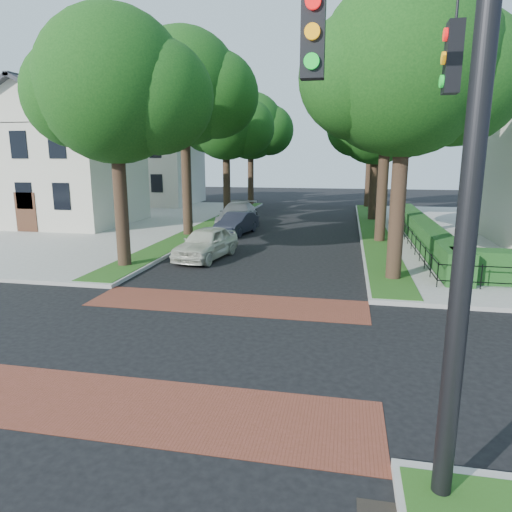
# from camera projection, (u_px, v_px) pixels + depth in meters

# --- Properties ---
(ground) EXTENTS (120.00, 120.00, 0.00)m
(ground) POSITION_uv_depth(u_px,v_px,m) (195.00, 342.00, 11.67)
(ground) COLOR black
(ground) RESTS_ON ground
(sidewalk_nw) EXTENTS (30.00, 30.00, 0.15)m
(sidewalk_nw) POSITION_uv_depth(u_px,v_px,m) (26.00, 220.00, 33.59)
(sidewalk_nw) COLOR gray
(sidewalk_nw) RESTS_ON ground
(crosswalk_far) EXTENTS (9.00, 2.20, 0.01)m
(crosswalk_far) POSITION_uv_depth(u_px,v_px,m) (227.00, 303.00, 14.73)
(crosswalk_far) COLOR brown
(crosswalk_far) RESTS_ON ground
(crosswalk_near) EXTENTS (9.00, 2.20, 0.01)m
(crosswalk_near) POSITION_uv_depth(u_px,v_px,m) (140.00, 408.00, 8.60)
(crosswalk_near) COLOR brown
(crosswalk_near) RESTS_ON ground
(grass_strip_ne) EXTENTS (1.60, 29.80, 0.02)m
(grass_strip_ne) POSITION_uv_depth(u_px,v_px,m) (374.00, 229.00, 28.91)
(grass_strip_ne) COLOR #284915
(grass_strip_ne) RESTS_ON sidewalk_ne
(grass_strip_nw) EXTENTS (1.60, 29.80, 0.02)m
(grass_strip_nw) POSITION_uv_depth(u_px,v_px,m) (210.00, 224.00, 30.97)
(grass_strip_nw) COLOR #284915
(grass_strip_nw) RESTS_ON sidewalk_nw
(tree_right_near) EXTENTS (7.75, 6.67, 10.66)m
(tree_right_near) POSITION_uv_depth(u_px,v_px,m) (409.00, 70.00, 15.91)
(tree_right_near) COLOR black
(tree_right_near) RESTS_ON sidewalk_ne
(tree_right_mid) EXTENTS (8.25, 7.09, 11.22)m
(tree_right_mid) POSITION_uv_depth(u_px,v_px,m) (390.00, 91.00, 23.51)
(tree_right_mid) COLOR black
(tree_right_mid) RESTS_ON sidewalk_ne
(tree_right_far) EXTENTS (7.25, 6.23, 9.74)m
(tree_right_far) POSITION_uv_depth(u_px,v_px,m) (378.00, 124.00, 32.34)
(tree_right_far) COLOR black
(tree_right_far) RESTS_ON sidewalk_ne
(tree_right_back) EXTENTS (7.50, 6.45, 10.20)m
(tree_right_back) POSITION_uv_depth(u_px,v_px,m) (372.00, 127.00, 40.90)
(tree_right_back) COLOR black
(tree_right_back) RESTS_ON sidewalk_ne
(tree_left_near) EXTENTS (7.50, 6.45, 10.20)m
(tree_left_near) POSITION_uv_depth(u_px,v_px,m) (119.00, 89.00, 18.08)
(tree_left_near) COLOR black
(tree_left_near) RESTS_ON sidewalk_nw
(tree_left_mid) EXTENTS (8.00, 6.88, 11.48)m
(tree_left_mid) POSITION_uv_depth(u_px,v_px,m) (187.00, 89.00, 25.53)
(tree_left_mid) COLOR black
(tree_left_mid) RESTS_ON sidewalk_nw
(tree_left_far) EXTENTS (7.00, 6.02, 9.86)m
(tree_left_far) POSITION_uv_depth(u_px,v_px,m) (228.00, 123.00, 34.39)
(tree_left_far) COLOR black
(tree_left_far) RESTS_ON sidewalk_nw
(tree_left_back) EXTENTS (7.75, 6.66, 10.44)m
(tree_left_back) POSITION_uv_depth(u_px,v_px,m) (252.00, 127.00, 42.97)
(tree_left_back) COLOR black
(tree_left_back) RESTS_ON sidewalk_nw
(hedge_main_road) EXTENTS (1.00, 18.00, 1.20)m
(hedge_main_road) POSITION_uv_depth(u_px,v_px,m) (422.00, 231.00, 24.41)
(hedge_main_road) COLOR #174318
(hedge_main_road) RESTS_ON sidewalk_ne
(fence_main_road) EXTENTS (0.06, 18.00, 0.90)m
(fence_main_road) POSITION_uv_depth(u_px,v_px,m) (407.00, 233.00, 24.60)
(fence_main_road) COLOR black
(fence_main_road) RESTS_ON sidewalk_ne
(house_left_near) EXTENTS (10.00, 9.00, 10.14)m
(house_left_near) POSITION_uv_depth(u_px,v_px,m) (60.00, 151.00, 30.80)
(house_left_near) COLOR beige
(house_left_near) RESTS_ON sidewalk_nw
(house_left_far) EXTENTS (10.00, 9.00, 10.14)m
(house_left_far) POSITION_uv_depth(u_px,v_px,m) (148.00, 153.00, 44.22)
(house_left_far) COLOR beige
(house_left_far) RESTS_ON sidewalk_nw
(traffic_signal) EXTENTS (2.17, 2.00, 8.00)m
(traffic_signal) POSITION_uv_depth(u_px,v_px,m) (451.00, 151.00, 5.50)
(traffic_signal) COLOR black
(traffic_signal) RESTS_ON sidewalk_se
(parked_car_front) EXTENTS (2.39, 4.56, 1.48)m
(parked_car_front) POSITION_uv_depth(u_px,v_px,m) (206.00, 243.00, 21.11)
(parked_car_front) COLOR beige
(parked_car_front) RESTS_ON ground
(parked_car_middle) EXTENTS (2.05, 4.23, 1.33)m
(parked_car_middle) POSITION_uv_depth(u_px,v_px,m) (237.00, 223.00, 27.85)
(parked_car_middle) COLOR black
(parked_car_middle) RESTS_ON ground
(parked_car_rear) EXTENTS (2.55, 5.62, 1.60)m
(parked_car_rear) POSITION_uv_depth(u_px,v_px,m) (237.00, 215.00, 30.97)
(parked_car_rear) COLOR slate
(parked_car_rear) RESTS_ON ground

